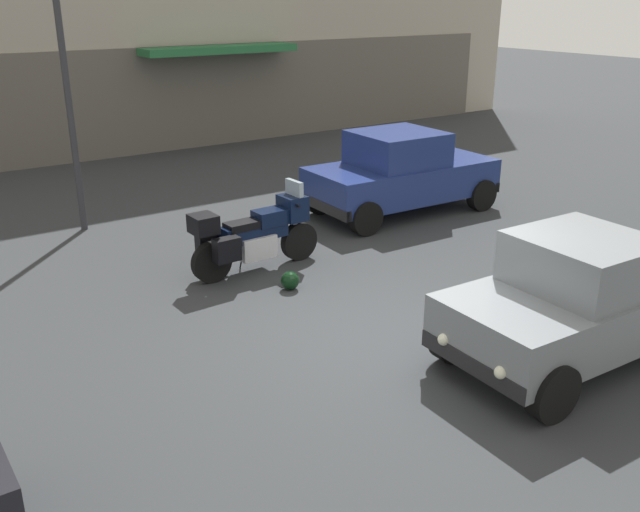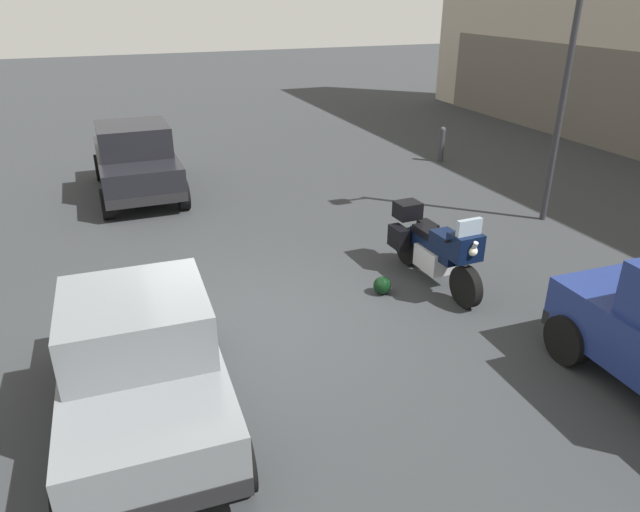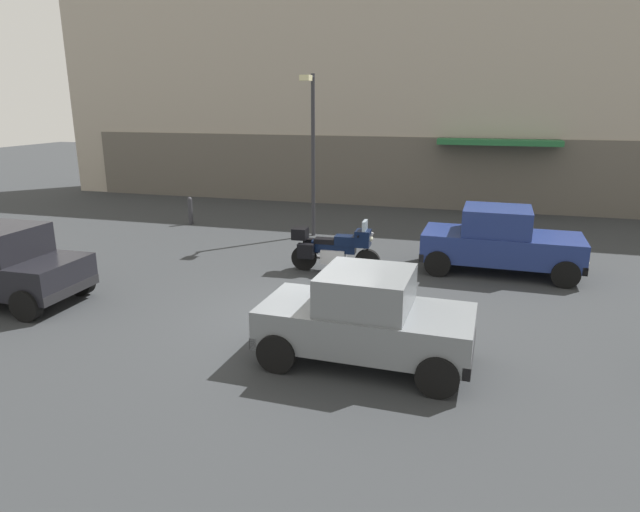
% 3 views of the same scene
% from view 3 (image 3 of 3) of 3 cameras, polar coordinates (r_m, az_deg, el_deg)
% --- Properties ---
extents(ground_plane, '(80.00, 80.00, 0.00)m').
position_cam_3_polar(ground_plane, '(10.90, -1.39, -6.60)').
color(ground_plane, '#2D3033').
extents(building_facade_rear, '(30.61, 3.40, 9.50)m').
position_cam_3_polar(building_facade_rear, '(23.51, 8.99, 16.94)').
color(building_facade_rear, '#A89E8E').
rests_on(building_facade_rear, ground).
extents(motorcycle, '(2.26, 0.77, 1.36)m').
position_cam_3_polar(motorcycle, '(13.68, 1.42, 0.82)').
color(motorcycle, black).
rests_on(motorcycle, ground).
extents(helmet, '(0.28, 0.28, 0.28)m').
position_cam_3_polar(helmet, '(12.92, 0.62, -2.30)').
color(helmet, black).
rests_on(helmet, ground).
extents(car_compact_side, '(3.52, 1.80, 1.56)m').
position_cam_3_polar(car_compact_side, '(8.94, 4.75, -6.48)').
color(car_compact_side, slate).
rests_on(car_compact_side, ground).
extents(car_wagon_end, '(3.92, 1.89, 1.64)m').
position_cam_3_polar(car_wagon_end, '(14.34, 18.17, 1.50)').
color(car_wagon_end, navy).
rests_on(car_wagon_end, ground).
extents(streetlamp_curbside, '(0.28, 0.94, 4.94)m').
position_cam_3_polar(streetlamp_curbside, '(17.05, -0.86, 11.89)').
color(streetlamp_curbside, '#2D2D33').
rests_on(streetlamp_curbside, ground).
extents(bollard_curbside, '(0.16, 0.16, 0.96)m').
position_cam_3_polar(bollard_curbside, '(19.70, -13.32, 4.69)').
color(bollard_curbside, '#333338').
rests_on(bollard_curbside, ground).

